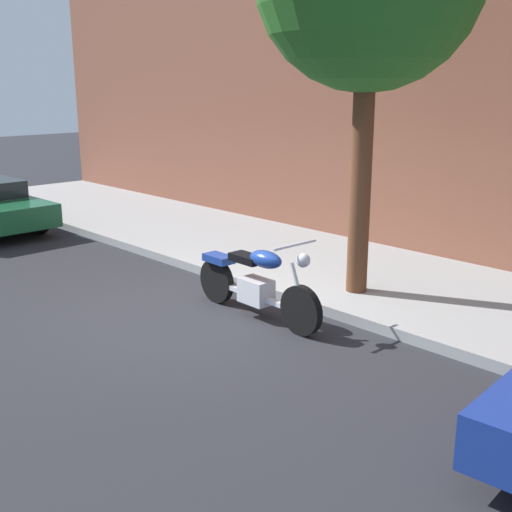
% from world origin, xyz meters
% --- Properties ---
extents(ground_plane, '(60.00, 60.00, 0.00)m').
position_xyz_m(ground_plane, '(0.00, 0.00, 0.00)').
color(ground_plane, '#28282D').
extents(sidewalk, '(22.40, 3.28, 0.14)m').
position_xyz_m(sidewalk, '(0.00, 2.87, 0.07)').
color(sidewalk, '#9D9D9D').
rests_on(sidewalk, ground).
extents(motorcycle, '(2.24, 0.70, 1.12)m').
position_xyz_m(motorcycle, '(0.43, 0.56, 0.47)').
color(motorcycle, black).
rests_on(motorcycle, ground).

